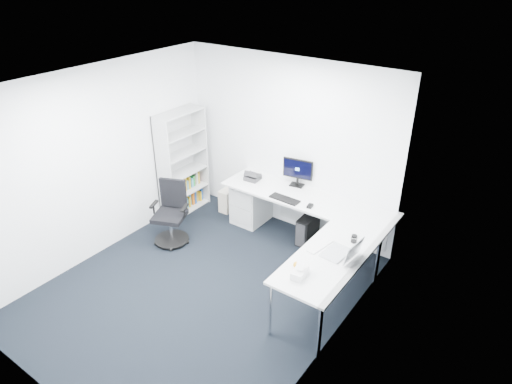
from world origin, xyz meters
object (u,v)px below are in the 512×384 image
Objects in this scene: bookshelf at (182,163)px; monitor at (297,172)px; laptop at (337,244)px; task_chair at (169,214)px; l_desk at (292,231)px.

monitor is at bearing 16.78° from bookshelf.
task_chair is at bearing -171.01° from laptop.
bookshelf reaches higher than task_chair.
bookshelf reaches higher than monitor.
l_desk is at bearing 3.41° from task_chair.
bookshelf reaches higher than l_desk.
bookshelf is at bearing 178.68° from l_desk.
monitor reaches higher than laptop.
task_chair is at bearing -142.57° from monitor.
l_desk is 5.67× the size of monitor.
monitor is at bearing 23.89° from task_chair.
bookshelf is 3.24m from laptop.
laptop is (3.16, -0.70, 0.03)m from bookshelf.
task_chair is 2.68m from laptop.
bookshelf is at bearing -172.57° from monitor.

